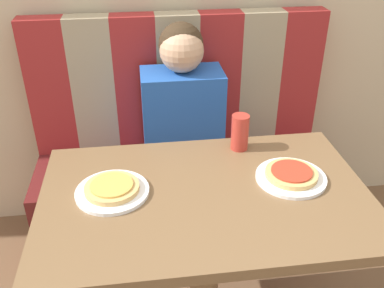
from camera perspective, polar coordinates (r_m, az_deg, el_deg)
booth_seat at (r=2.10m, az=-1.13°, el=-7.33°), size 1.33×0.47×0.45m
booth_backrest at (r=2.00m, az=-1.91°, el=8.26°), size 1.33×0.10×0.63m
dining_table at (r=1.38m, az=1.75°, el=-9.88°), size 1.00×0.64×0.72m
person at (r=1.83m, az=-1.31°, el=5.94°), size 0.34×0.22×0.63m
plate_left at (r=1.33m, az=-10.57°, el=-6.26°), size 0.22×0.22×0.01m
plate_right at (r=1.40m, az=13.04°, el=-4.38°), size 0.22×0.22×0.01m
pizza_left at (r=1.32m, az=-10.63°, el=-5.70°), size 0.17×0.17×0.02m
pizza_right at (r=1.39m, az=13.12°, el=-3.84°), size 0.17×0.17×0.02m
drinking_cup at (r=1.51m, az=6.41°, el=1.56°), size 0.06×0.06×0.13m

